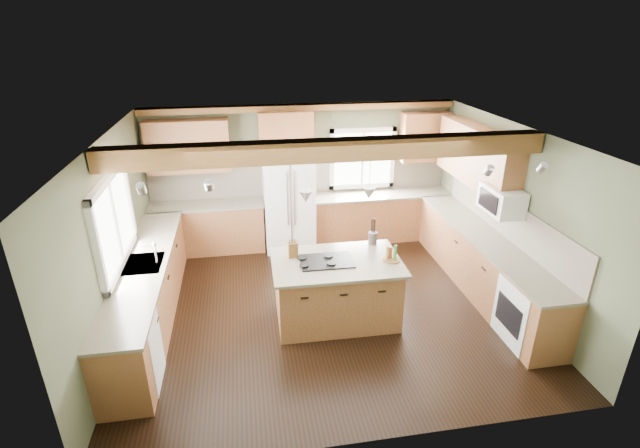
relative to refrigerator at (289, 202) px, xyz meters
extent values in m
plane|color=black|center=(0.30, -2.12, -0.90)|extent=(5.60, 5.60, 0.00)
plane|color=silver|center=(0.30, -2.12, 1.70)|extent=(5.60, 5.60, 0.00)
plane|color=#444C36|center=(0.30, 0.38, 0.40)|extent=(5.60, 0.00, 5.60)
plane|color=#444C36|center=(-2.50, -2.12, 0.40)|extent=(0.00, 5.00, 5.00)
plane|color=#444C36|center=(3.10, -2.12, 0.40)|extent=(0.00, 5.00, 5.00)
cube|color=brown|center=(0.30, -2.45, 1.57)|extent=(5.55, 0.26, 0.26)
cube|color=brown|center=(0.30, 0.28, 1.64)|extent=(5.55, 0.20, 0.10)
cube|color=brown|center=(0.30, 0.36, 0.31)|extent=(5.58, 0.03, 0.58)
cube|color=brown|center=(3.08, -2.07, 0.31)|extent=(0.03, 3.70, 0.58)
cube|color=brown|center=(-1.49, 0.08, -0.46)|extent=(2.02, 0.60, 0.88)
cube|color=#4A4236|center=(-1.49, 0.08, 0.00)|extent=(2.06, 0.64, 0.04)
cube|color=brown|center=(1.79, 0.08, -0.46)|extent=(2.62, 0.60, 0.88)
cube|color=#4A4236|center=(1.79, 0.08, 0.00)|extent=(2.66, 0.64, 0.04)
cube|color=brown|center=(-2.20, -2.07, -0.46)|extent=(0.60, 3.70, 0.88)
cube|color=#4A4236|center=(-2.20, -2.07, 0.00)|extent=(0.64, 3.74, 0.04)
cube|color=brown|center=(2.80, -2.07, -0.46)|extent=(0.60, 3.70, 0.88)
cube|color=#4A4236|center=(2.80, -2.07, 0.00)|extent=(0.64, 3.74, 0.04)
cube|color=brown|center=(-1.69, 0.21, 1.05)|extent=(1.40, 0.35, 0.90)
cube|color=brown|center=(0.00, 0.21, 1.25)|extent=(0.96, 0.35, 0.70)
cube|color=brown|center=(2.92, -1.22, 1.05)|extent=(0.35, 2.20, 0.90)
cube|color=brown|center=(2.60, 0.21, 1.05)|extent=(0.90, 0.35, 0.90)
cube|color=white|center=(-2.48, -2.07, 0.65)|extent=(0.04, 1.60, 1.05)
cube|color=white|center=(1.45, 0.36, 0.65)|extent=(1.10, 0.04, 1.00)
cube|color=#262628|center=(-2.20, -2.07, 0.01)|extent=(0.50, 0.65, 0.03)
cylinder|color=#B2B2B7|center=(-2.02, -2.07, 0.15)|extent=(0.02, 0.02, 0.28)
cube|color=white|center=(-2.19, -3.37, -0.47)|extent=(0.60, 0.60, 0.84)
cube|color=white|center=(2.79, -3.37, -0.47)|extent=(0.60, 0.72, 0.84)
cube|color=white|center=(2.88, -2.17, 0.65)|extent=(0.40, 0.70, 0.38)
cone|color=#B2B2B7|center=(-0.02, -2.44, 0.98)|extent=(0.18, 0.18, 0.16)
cone|color=#B2B2B7|center=(0.81, -2.45, 0.98)|extent=(0.18, 0.18, 0.16)
cube|color=white|center=(0.00, 0.00, 0.00)|extent=(0.90, 0.74, 1.80)
cube|color=brown|center=(0.39, -2.45, -0.46)|extent=(1.67, 1.04, 0.88)
cube|color=#4A4236|center=(0.39, -2.45, 0.00)|extent=(1.78, 1.15, 0.04)
cube|color=black|center=(0.26, -2.44, 0.03)|extent=(0.72, 0.49, 0.02)
cube|color=brown|center=(-0.18, -2.22, 0.13)|extent=(0.14, 0.11, 0.22)
cylinder|color=#3D3531|center=(1.03, -1.99, 0.11)|extent=(0.14, 0.14, 0.18)
camera|label=1|loc=(-0.77, -7.92, 3.00)|focal=26.00mm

